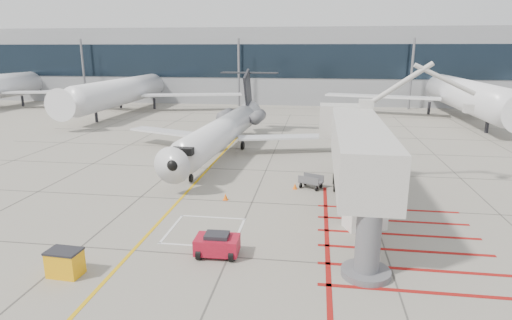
# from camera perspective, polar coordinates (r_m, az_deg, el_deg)

# --- Properties ---
(ground_plane) EXTENTS (260.00, 260.00, 0.00)m
(ground_plane) POSITION_cam_1_polar(r_m,az_deg,el_deg) (25.82, -1.91, -8.73)
(ground_plane) COLOR gray
(ground_plane) RESTS_ON ground
(regional_jet) EXTENTS (24.80, 30.47, 7.64)m
(regional_jet) POSITION_cam_1_polar(r_m,az_deg,el_deg) (39.73, -5.48, 5.28)
(regional_jet) COLOR silver
(regional_jet) RESTS_ON ground_plane
(jet_bridge) EXTENTS (9.48, 19.78, 7.88)m
(jet_bridge) POSITION_cam_1_polar(r_m,az_deg,el_deg) (26.08, 13.54, 0.25)
(jet_bridge) COLOR beige
(jet_bridge) RESTS_ON ground_plane
(pushback_tug) EXTENTS (2.23, 1.43, 1.28)m
(pushback_tug) POSITION_cam_1_polar(r_m,az_deg,el_deg) (22.17, -5.21, -11.08)
(pushback_tug) COLOR #AB1026
(pushback_tug) RESTS_ON ground_plane
(spill_bin) EXTENTS (1.54, 1.08, 1.28)m
(spill_bin) POSITION_cam_1_polar(r_m,az_deg,el_deg) (22.18, -24.12, -12.38)
(spill_bin) COLOR #F3A60D
(spill_bin) RESTS_ON ground_plane
(baggage_cart) EXTENTS (1.94, 1.63, 1.05)m
(baggage_cart) POSITION_cam_1_polar(r_m,az_deg,el_deg) (32.52, 7.33, -2.86)
(baggage_cart) COLOR #535358
(baggage_cart) RESTS_ON ground_plane
(ground_power_unit) EXTENTS (2.62, 2.08, 1.82)m
(ground_power_unit) POSITION_cam_1_polar(r_m,az_deg,el_deg) (25.97, 14.34, -6.90)
(ground_power_unit) COLOR white
(ground_power_unit) RESTS_ON ground_plane
(cone_nose) EXTENTS (0.34, 0.34, 0.48)m
(cone_nose) POSITION_cam_1_polar(r_m,az_deg,el_deg) (29.96, -4.09, -4.90)
(cone_nose) COLOR #FF650D
(cone_nose) RESTS_ON ground_plane
(cone_side) EXTENTS (0.33, 0.33, 0.45)m
(cone_side) POSITION_cam_1_polar(r_m,az_deg,el_deg) (32.29, 5.22, -3.49)
(cone_side) COLOR #FF660D
(cone_side) RESTS_ON ground_plane
(terminal_building) EXTENTS (180.00, 28.00, 14.00)m
(terminal_building) POSITION_cam_1_polar(r_m,az_deg,el_deg) (93.56, 11.97, 12.35)
(terminal_building) COLOR gray
(terminal_building) RESTS_ON ground_plane
(terminal_glass_band) EXTENTS (180.00, 0.10, 6.00)m
(terminal_glass_band) POSITION_cam_1_polar(r_m,az_deg,el_deg) (79.52, 12.63, 12.69)
(terminal_glass_band) COLOR black
(terminal_glass_band) RESTS_ON ground_plane
(bg_aircraft_b) EXTENTS (37.23, 41.36, 12.41)m
(bg_aircraft_b) POSITION_cam_1_polar(r_m,az_deg,el_deg) (76.15, -16.42, 11.02)
(bg_aircraft_b) COLOR silver
(bg_aircraft_b) RESTS_ON ground_plane
(bg_aircraft_c) EXTENTS (39.56, 43.96, 13.19)m
(bg_aircraft_c) POSITION_cam_1_polar(r_m,az_deg,el_deg) (72.55, 25.47, 10.38)
(bg_aircraft_c) COLOR silver
(bg_aircraft_c) RESTS_ON ground_plane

